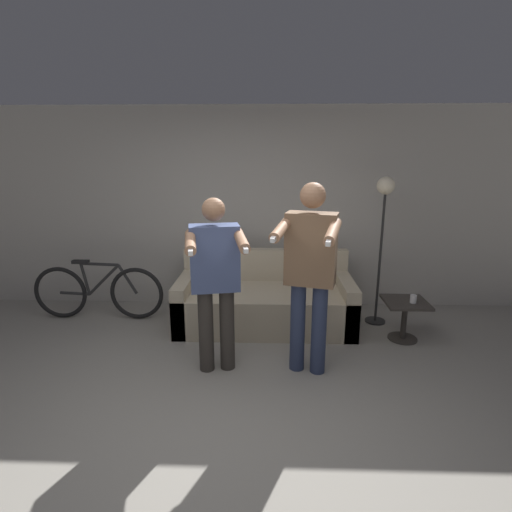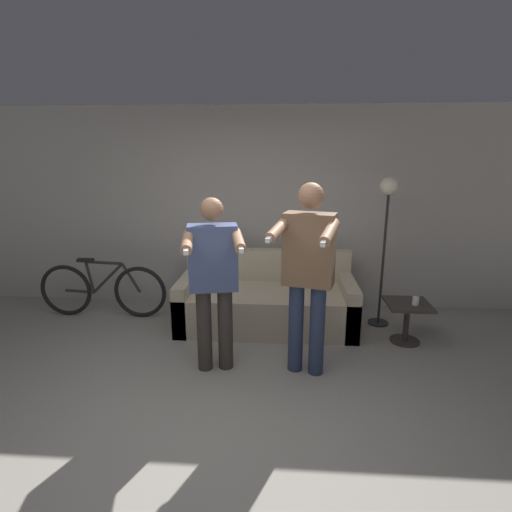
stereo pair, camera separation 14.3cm
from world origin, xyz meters
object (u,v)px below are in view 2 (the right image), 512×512
(person_left, at_px, (213,274))
(person_right, at_px, (308,267))
(side_table, at_px, (407,314))
(cat, at_px, (232,243))
(bicycle, at_px, (103,290))
(floor_lamp, at_px, (387,211))
(couch, at_px, (267,302))
(cup, at_px, (416,301))

(person_left, bearing_deg, person_right, -11.06)
(side_table, bearing_deg, person_left, -160.28)
(person_right, relative_size, cat, 4.47)
(cat, xyz_separation_m, side_table, (2.00, -0.73, -0.60))
(cat, xyz_separation_m, bicycle, (-1.61, -0.26, -0.57))
(person_right, relative_size, bicycle, 1.09)
(person_left, height_order, floor_lamp, floor_lamp)
(bicycle, bearing_deg, person_left, -35.92)
(couch, relative_size, cup, 23.06)
(cat, height_order, floor_lamp, floor_lamp)
(couch, distance_m, person_left, 1.34)
(cat, bearing_deg, cup, -20.77)
(person_left, bearing_deg, bicycle, 132.88)
(couch, distance_m, cat, 0.87)
(person_left, height_order, bicycle, person_left)
(floor_lamp, height_order, cup, floor_lamp)
(couch, bearing_deg, bicycle, 176.97)
(person_right, xyz_separation_m, bicycle, (-2.48, 1.18, -0.69))
(couch, relative_size, bicycle, 1.26)
(couch, distance_m, cup, 1.67)
(person_right, bearing_deg, floor_lamp, 66.32)
(couch, height_order, person_left, person_left)
(cup, relative_size, bicycle, 0.05)
(person_left, bearing_deg, cup, 6.66)
(person_left, distance_m, cup, 2.19)
(side_table, distance_m, cup, 0.19)
(cat, relative_size, side_table, 0.87)
(floor_lamp, relative_size, side_table, 3.86)
(couch, xyz_separation_m, bicycle, (-2.07, 0.11, 0.07))
(person_right, relative_size, cup, 19.96)
(couch, height_order, person_right, person_right)
(person_left, xyz_separation_m, person_right, (0.85, 0.00, 0.08))
(floor_lamp, bearing_deg, side_table, -68.52)
(person_left, bearing_deg, couch, 56.41)
(person_right, distance_m, side_table, 1.51)
(person_right, xyz_separation_m, side_table, (1.13, 0.71, -0.71))
(person_right, relative_size, side_table, 3.89)
(couch, xyz_separation_m, person_right, (0.41, -1.07, 0.76))
(side_table, distance_m, bicycle, 3.64)
(cup, bearing_deg, cat, 159.23)
(cat, height_order, side_table, cat)
(cat, height_order, cup, cat)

